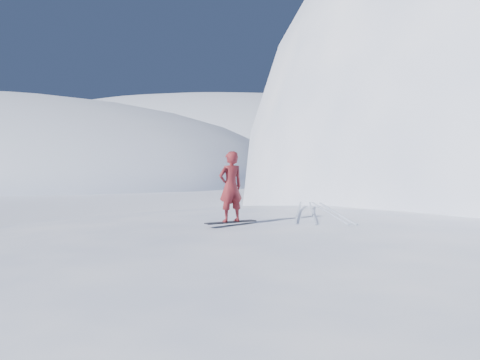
# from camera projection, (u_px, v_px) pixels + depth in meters

# --- Properties ---
(ground) EXTENTS (400.00, 400.00, 0.00)m
(ground) POSITION_uv_depth(u_px,v_px,m) (329.00, 333.00, 12.71)
(ground) COLOR white
(ground) RESTS_ON ground
(near_ridge) EXTENTS (36.00, 28.00, 4.80)m
(near_ridge) POSITION_uv_depth(u_px,v_px,m) (373.00, 302.00, 15.36)
(near_ridge) COLOR white
(near_ridge) RESTS_ON ground
(far_ridge_c) EXTENTS (140.00, 90.00, 36.00)m
(far_ridge_c) POSITION_uv_depth(u_px,v_px,m) (203.00, 170.00, 129.06)
(far_ridge_c) COLOR white
(far_ridge_c) RESTS_ON ground
(wind_bumps) EXTENTS (16.00, 14.40, 1.00)m
(wind_bumps) POSITION_uv_depth(u_px,v_px,m) (316.00, 306.00, 14.90)
(wind_bumps) COLOR white
(wind_bumps) RESTS_ON ground
(snowboard) EXTENTS (1.24, 1.23, 0.02)m
(snowboard) POSITION_uv_depth(u_px,v_px,m) (231.00, 222.00, 14.41)
(snowboard) COLOR black
(snowboard) RESTS_ON near_ridge
(snowboarder) EXTENTS (0.81, 0.81, 1.90)m
(snowboarder) POSITION_uv_depth(u_px,v_px,m) (231.00, 187.00, 14.36)
(snowboarder) COLOR maroon
(snowboarder) RESTS_ON snowboard
(board_tracks) EXTENTS (2.36, 5.97, 0.04)m
(board_tracks) POSITION_uv_depth(u_px,v_px,m) (318.00, 211.00, 17.08)
(board_tracks) COLOR silver
(board_tracks) RESTS_ON ground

